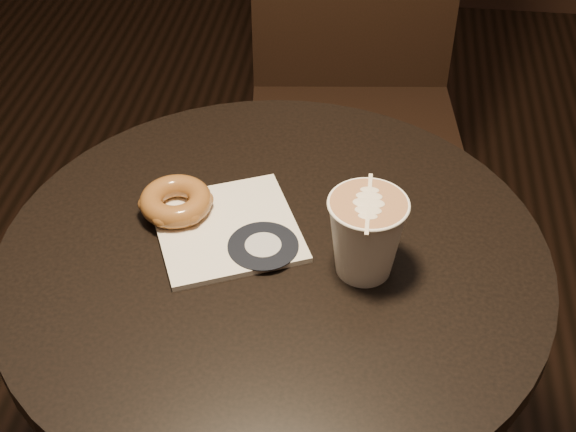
{
  "coord_description": "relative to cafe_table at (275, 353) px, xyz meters",
  "views": [
    {
      "loc": [
        0.11,
        -0.73,
        1.45
      ],
      "look_at": [
        0.01,
        0.03,
        0.79
      ],
      "focal_mm": 50.0,
      "sensor_mm": 36.0,
      "label": 1
    }
  ],
  "objects": [
    {
      "name": "doughnut",
      "position": [
        -0.14,
        0.06,
        0.22
      ],
      "size": [
        0.1,
        0.1,
        0.03
      ],
      "primitive_type": "torus",
      "color": "brown",
      "rests_on": "pastry_bag"
    },
    {
      "name": "latte_cup",
      "position": [
        0.11,
        -0.02,
        0.25
      ],
      "size": [
        0.1,
        0.1,
        0.11
      ],
      "primitive_type": null,
      "color": "white",
      "rests_on": "cafe_table"
    },
    {
      "name": "chair",
      "position": [
        0.07,
        0.73,
        0.05
      ],
      "size": [
        0.47,
        0.47,
        1.08
      ],
      "rotation": [
        0.0,
        0.0,
        0.12
      ],
      "color": "black",
      "rests_on": "ground"
    },
    {
      "name": "cafe_table",
      "position": [
        0.0,
        0.0,
        0.0
      ],
      "size": [
        0.7,
        0.7,
        0.75
      ],
      "color": "black",
      "rests_on": "ground"
    },
    {
      "name": "pastry_bag",
      "position": [
        -0.06,
        0.03,
        0.2
      ],
      "size": [
        0.23,
        0.23,
        0.01
      ],
      "primitive_type": "cube",
      "rotation": [
        0.0,
        0.0,
        0.41
      ],
      "color": "white",
      "rests_on": "cafe_table"
    }
  ]
}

